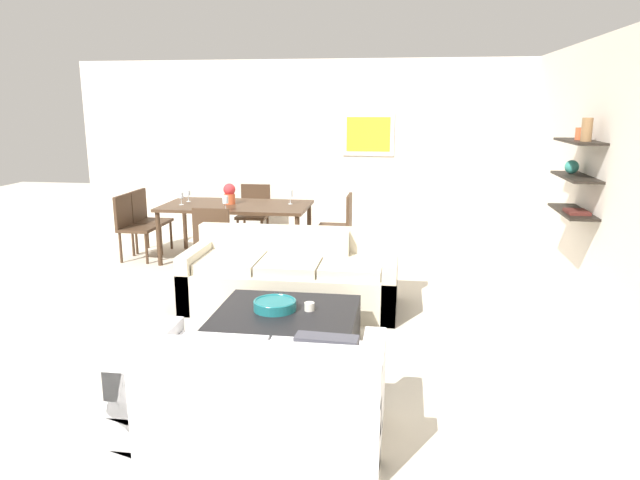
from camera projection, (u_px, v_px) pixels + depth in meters
ground_plane at (280, 317)px, 5.79m from camera, size 18.00×18.00×0.00m
back_wall_unit at (347, 151)px, 8.84m from camera, size 8.40×0.09×2.70m
right_wall_shelf_unit at (598, 179)px, 5.64m from camera, size 0.34×8.20×2.70m
sofa_beige at (293, 279)px, 6.03m from camera, size 2.15×0.90×0.78m
loveseat_white at (258, 396)px, 3.63m from camera, size 1.56×0.90×0.78m
coffee_table at (286, 334)px, 4.87m from camera, size 1.17×1.07×0.38m
decorative_bowl at (275, 305)px, 4.88m from camera, size 0.36×0.36×0.09m
candle_jar at (309, 307)px, 4.86m from camera, size 0.08×0.08×0.07m
dining_table at (236, 209)px, 7.79m from camera, size 1.94×1.04×0.75m
dining_chair_left_near at (132, 223)px, 7.80m from camera, size 0.44×0.44×0.88m
dining_chair_left_far at (147, 216)px, 8.25m from camera, size 0.44×0.44×0.88m
dining_chair_right_far at (341, 222)px, 7.86m from camera, size 0.44×0.44×0.88m
dining_chair_foot at (215, 238)px, 6.94m from camera, size 0.44×0.44×0.88m
dining_chair_head at (254, 210)px, 8.72m from camera, size 0.44×0.44×0.88m
wine_glass_foot at (225, 200)px, 7.30m from camera, size 0.08×0.08×0.19m
wine_glass_right_far at (290, 194)px, 7.77m from camera, size 0.07×0.07×0.19m
wine_glass_left_far at (188, 194)px, 7.97m from camera, size 0.06×0.06×0.16m
wine_glass_left_near at (181, 196)px, 7.72m from camera, size 0.06×0.06×0.17m
centerpiece_vase at (229, 193)px, 7.79m from camera, size 0.16×0.16×0.27m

